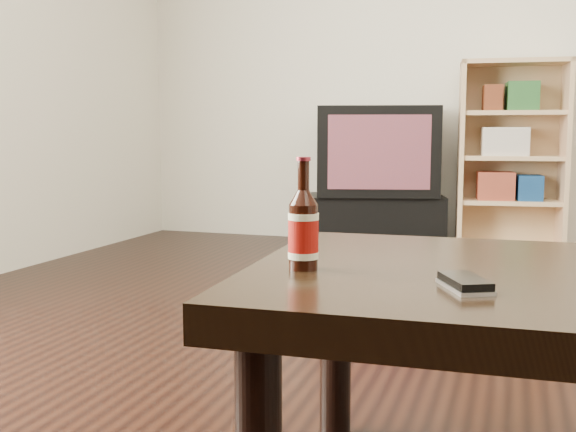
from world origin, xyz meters
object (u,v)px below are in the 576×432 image
(bookshelf, at_px, (510,154))
(phone, at_px, (465,283))
(tv_stand, at_px, (375,221))
(beer_bottle, at_px, (303,230))
(tv, at_px, (377,151))

(bookshelf, xyz_separation_m, phone, (-0.04, -3.35, -0.12))
(tv_stand, relative_size, beer_bottle, 4.15)
(tv, xyz_separation_m, bookshelf, (0.82, 0.10, -0.01))
(tv_stand, relative_size, phone, 6.83)
(tv_stand, distance_m, bookshelf, 0.95)
(tv, height_order, bookshelf, bookshelf)
(bookshelf, relative_size, phone, 9.42)
(bookshelf, distance_m, phone, 3.36)
(beer_bottle, bearing_deg, phone, -13.33)
(tv_stand, xyz_separation_m, phone, (0.79, -3.25, 0.33))
(tv, bearing_deg, phone, -91.16)
(tv, distance_m, beer_bottle, 3.22)
(beer_bottle, bearing_deg, tv_stand, 98.73)
(tv_stand, relative_size, tv, 1.01)
(tv_stand, xyz_separation_m, tv, (0.00, -0.00, 0.46))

